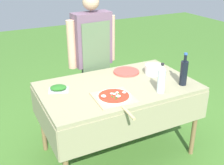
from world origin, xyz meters
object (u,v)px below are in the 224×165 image
(oil_bottle, at_px, (184,72))
(herb_container, at_px, (58,88))
(prep_table, at_px, (118,93))
(plate_stack, at_px, (126,72))
(water_bottle, at_px, (161,79))
(person_cook, at_px, (92,52))
(mixing_tub, at_px, (153,69))
(pizza_on_peel, at_px, (114,98))

(oil_bottle, height_order, herb_container, oil_bottle)
(prep_table, xyz_separation_m, plate_stack, (0.22, 0.24, 0.09))
(water_bottle, height_order, herb_container, water_bottle)
(oil_bottle, bearing_deg, person_cook, 121.11)
(water_bottle, bearing_deg, oil_bottle, 7.50)
(person_cook, relative_size, mixing_tub, 8.65)
(herb_container, relative_size, plate_stack, 0.77)
(person_cook, bearing_deg, mixing_tub, 124.16)
(prep_table, relative_size, person_cook, 0.96)
(prep_table, xyz_separation_m, water_bottle, (0.27, -0.30, 0.21))
(prep_table, distance_m, plate_stack, 0.34)
(prep_table, bearing_deg, person_cook, 88.95)
(pizza_on_peel, xyz_separation_m, oil_bottle, (0.72, -0.03, 0.11))
(mixing_tub, distance_m, plate_stack, 0.28)
(prep_table, relative_size, water_bottle, 5.35)
(person_cook, relative_size, plate_stack, 5.71)
(pizza_on_peel, height_order, oil_bottle, oil_bottle)
(water_bottle, bearing_deg, plate_stack, 95.03)
(person_cook, height_order, mixing_tub, person_cook)
(water_bottle, bearing_deg, pizza_on_peel, 171.16)
(oil_bottle, bearing_deg, mixing_tub, 105.00)
(plate_stack, bearing_deg, pizza_on_peel, -129.14)
(water_bottle, distance_m, mixing_tub, 0.44)
(plate_stack, bearing_deg, prep_table, -133.43)
(herb_container, bearing_deg, mixing_tub, -3.40)
(water_bottle, xyz_separation_m, herb_container, (-0.81, 0.45, -0.11))
(prep_table, relative_size, herb_container, 7.05)
(pizza_on_peel, bearing_deg, water_bottle, -5.61)
(person_cook, distance_m, water_bottle, 0.97)
(water_bottle, bearing_deg, herb_container, 151.01)
(person_cook, height_order, oil_bottle, person_cook)
(water_bottle, relative_size, mixing_tub, 1.54)
(person_cook, xyz_separation_m, plate_stack, (0.21, -0.40, -0.13))
(herb_container, bearing_deg, person_cook, 41.59)
(herb_container, bearing_deg, plate_stack, 6.87)
(plate_stack, bearing_deg, mixing_tub, -32.59)
(prep_table, distance_m, oil_bottle, 0.65)
(person_cook, xyz_separation_m, mixing_tub, (0.45, -0.55, -0.09))
(water_bottle, bearing_deg, prep_table, 131.74)
(pizza_on_peel, distance_m, mixing_tub, 0.70)
(water_bottle, relative_size, herb_container, 1.32)
(person_cook, distance_m, plate_stack, 0.47)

